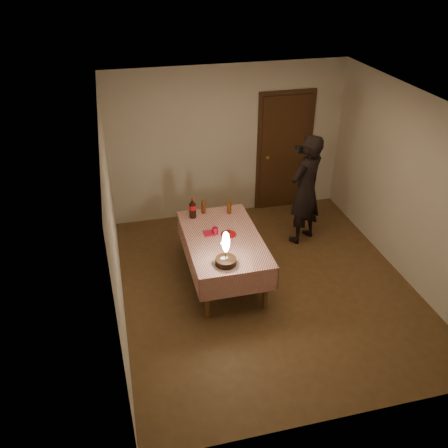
{
  "coord_description": "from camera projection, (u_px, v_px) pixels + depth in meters",
  "views": [
    {
      "loc": [
        -1.85,
        -5.03,
        4.21
      ],
      "look_at": [
        -0.56,
        0.26,
        0.95
      ],
      "focal_mm": 38.0,
      "sensor_mm": 36.0,
      "label": 1
    }
  ],
  "objects": [
    {
      "name": "ground",
      "position": [
        267.0,
        286.0,
        6.74
      ],
      "size": [
        4.0,
        4.5,
        0.01
      ],
      "primitive_type": "cube",
      "color": "brown",
      "rests_on": "ground"
    },
    {
      "name": "amber_bottle_left",
      "position": [
        203.0,
        206.0,
        7.04
      ],
      "size": [
        0.06,
        0.06,
        0.25
      ],
      "color": "#572A0E",
      "rests_on": "dining_table"
    },
    {
      "name": "amber_bottle_right",
      "position": [
        229.0,
        206.0,
        7.03
      ],
      "size": [
        0.06,
        0.06,
        0.25
      ],
      "color": "#572A0E",
      "rests_on": "dining_table"
    },
    {
      "name": "dining_table",
      "position": [
        223.0,
        243.0,
        6.57
      ],
      "size": [
        1.02,
        1.72,
        0.71
      ],
      "color": "brown",
      "rests_on": "ground"
    },
    {
      "name": "red_plate",
      "position": [
        228.0,
        234.0,
        6.58
      ],
      "size": [
        0.22,
        0.22,
        0.01
      ],
      "primitive_type": "cylinder",
      "color": "red",
      "rests_on": "dining_table"
    },
    {
      "name": "room_shell",
      "position": [
        274.0,
        178.0,
        5.95
      ],
      "size": [
        4.04,
        4.54,
        2.62
      ],
      "color": "beige",
      "rests_on": "ground"
    },
    {
      "name": "cola_bottle",
      "position": [
        193.0,
        208.0,
        6.91
      ],
      "size": [
        0.1,
        0.1,
        0.32
      ],
      "color": "black",
      "rests_on": "dining_table"
    },
    {
      "name": "red_cup",
      "position": [
        215.0,
        231.0,
        6.57
      ],
      "size": [
        0.08,
        0.08,
        0.1
      ],
      "primitive_type": "cylinder",
      "color": "#A80B25",
      "rests_on": "dining_table"
    },
    {
      "name": "birthday_cake",
      "position": [
        226.0,
        256.0,
        5.91
      ],
      "size": [
        0.34,
        0.34,
        0.48
      ],
      "color": "white",
      "rests_on": "dining_table"
    },
    {
      "name": "clear_cup",
      "position": [
        228.0,
        235.0,
        6.48
      ],
      "size": [
        0.07,
        0.07,
        0.09
      ],
      "primitive_type": "cylinder",
      "color": "silver",
      "rests_on": "dining_table"
    },
    {
      "name": "photographer",
      "position": [
        305.0,
        190.0,
        7.34
      ],
      "size": [
        0.78,
        0.7,
        1.79
      ],
      "color": "black",
      "rests_on": "ground"
    },
    {
      "name": "napkin_stack",
      "position": [
        209.0,
        233.0,
        6.59
      ],
      "size": [
        0.15,
        0.15,
        0.02
      ],
      "primitive_type": "cube",
      "color": "#B2142A",
      "rests_on": "dining_table"
    }
  ]
}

